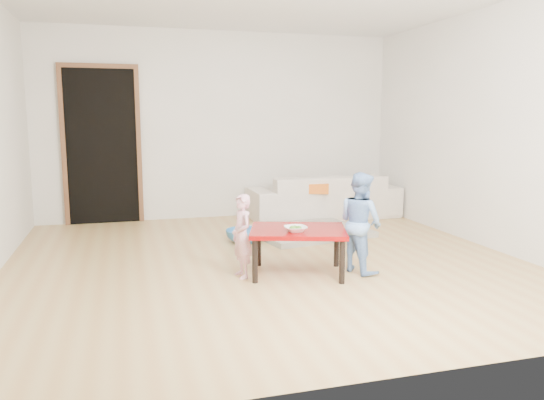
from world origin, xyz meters
name	(u,v)px	position (x,y,z in m)	size (l,w,h in m)	color
floor	(267,261)	(0.00, 0.00, 0.00)	(5.00, 5.00, 0.01)	tan
back_wall	(220,126)	(0.00, 2.50, 1.30)	(5.00, 0.02, 2.60)	silver
right_wall	(488,129)	(2.50, 0.00, 1.30)	(0.02, 5.00, 2.60)	silver
doorway	(102,147)	(-1.60, 2.48, 1.02)	(1.02, 0.08, 2.11)	brown
sofa	(323,196)	(1.40, 2.05, 0.31)	(2.11, 0.83, 0.62)	beige
cushion	(310,187)	(1.12, 1.84, 0.47)	(0.49, 0.44, 0.13)	orange
red_table	(298,251)	(0.16, -0.50, 0.21)	(0.85, 0.64, 0.43)	maroon
bowl	(296,229)	(0.10, -0.62, 0.45)	(0.20, 0.20, 0.05)	white
broccoli	(296,229)	(0.10, -0.62, 0.45)	(0.12, 0.12, 0.06)	#2D5919
child_pink	(242,236)	(-0.35, -0.44, 0.38)	(0.27, 0.18, 0.75)	#D3607E
child_blue	(360,222)	(0.74, -0.57, 0.47)	(0.45, 0.35, 0.93)	#557BC5
basin	(246,236)	(-0.02, 0.87, 0.07)	(0.46, 0.46, 0.14)	teal
blanket	(308,231)	(0.82, 1.06, 0.03)	(1.32, 1.10, 0.07)	#B5B09F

